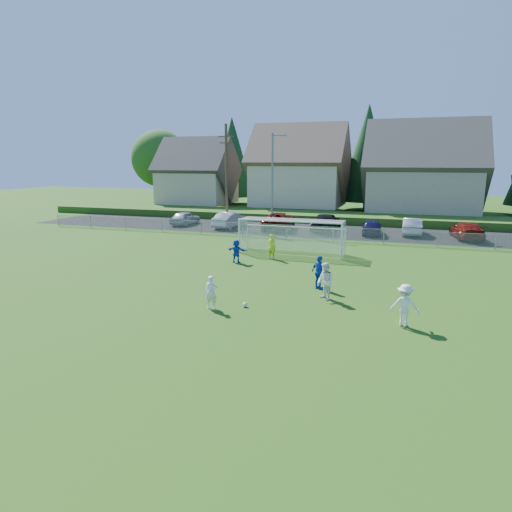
% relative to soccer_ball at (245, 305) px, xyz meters
% --- Properties ---
extents(ground, '(160.00, 160.00, 0.00)m').
position_rel_soccer_ball_xyz_m(ground, '(-1.00, -3.46, -0.11)').
color(ground, '#193D0C').
rests_on(ground, ground).
extents(asphalt_lot, '(60.00, 60.00, 0.00)m').
position_rel_soccer_ball_xyz_m(asphalt_lot, '(-1.00, 24.04, -0.10)').
color(asphalt_lot, black).
rests_on(asphalt_lot, ground).
extents(grass_embankment, '(70.00, 6.00, 0.80)m').
position_rel_soccer_ball_xyz_m(grass_embankment, '(-1.00, 31.54, 0.29)').
color(grass_embankment, '#1E420F').
rests_on(grass_embankment, ground).
extents(soccer_ball, '(0.22, 0.22, 0.22)m').
position_rel_soccer_ball_xyz_m(soccer_ball, '(0.00, 0.00, 0.00)').
color(soccer_ball, white).
rests_on(soccer_ball, ground).
extents(player_white_a, '(0.62, 0.48, 1.51)m').
position_rel_soccer_ball_xyz_m(player_white_a, '(-1.34, -0.71, 0.64)').
color(player_white_a, white).
rests_on(player_white_a, ground).
extents(player_white_b, '(1.08, 1.10, 1.79)m').
position_rel_soccer_ball_xyz_m(player_white_b, '(3.24, 2.28, 0.79)').
color(player_white_b, white).
rests_on(player_white_b, ground).
extents(player_white_c, '(1.14, 0.69, 1.72)m').
position_rel_soccer_ball_xyz_m(player_white_c, '(6.88, -0.19, 0.75)').
color(player_white_c, white).
rests_on(player_white_c, ground).
extents(player_blue_a, '(1.10, 0.91, 1.75)m').
position_rel_soccer_ball_xyz_m(player_blue_a, '(2.62, 4.04, 0.77)').
color(player_blue_a, '#1242AF').
rests_on(player_blue_a, ground).
extents(player_blue_b, '(1.44, 0.57, 1.51)m').
position_rel_soccer_ball_xyz_m(player_blue_b, '(-3.70, 8.52, 0.65)').
color(player_blue_b, '#1242AF').
rests_on(player_blue_b, ground).
extents(goalkeeper, '(0.69, 0.54, 1.69)m').
position_rel_soccer_ball_xyz_m(goalkeeper, '(-1.86, 10.36, 0.74)').
color(goalkeeper, '#CDE61B').
rests_on(goalkeeper, ground).
extents(car_a, '(1.85, 4.18, 1.40)m').
position_rel_soccer_ball_xyz_m(car_a, '(-15.17, 23.48, 0.59)').
color(car_a, '#A5A7AD').
rests_on(car_a, ground).
extents(car_b, '(2.09, 4.81, 1.54)m').
position_rel_soccer_ball_xyz_m(car_b, '(-10.02, 23.09, 0.66)').
color(car_b, silver).
rests_on(car_b, ground).
extents(car_c, '(3.44, 6.17, 1.63)m').
position_rel_soccer_ball_xyz_m(car_c, '(-5.15, 23.62, 0.71)').
color(car_c, '#570D0A').
rests_on(car_c, ground).
extents(car_d, '(2.29, 5.57, 1.61)m').
position_rel_soccer_ball_xyz_m(car_d, '(-0.62, 24.05, 0.70)').
color(car_d, black).
rests_on(car_d, ground).
extents(car_e, '(2.01, 4.28, 1.42)m').
position_rel_soccer_ball_xyz_m(car_e, '(3.69, 22.96, 0.60)').
color(car_e, '#17113E').
rests_on(car_e, ground).
extents(car_f, '(1.72, 4.61, 1.50)m').
position_rel_soccer_ball_xyz_m(car_f, '(7.08, 24.20, 0.64)').
color(car_f, silver).
rests_on(car_f, ground).
extents(car_g, '(2.70, 5.27, 1.46)m').
position_rel_soccer_ball_xyz_m(car_g, '(11.50, 23.27, 0.62)').
color(car_g, maroon).
rests_on(car_g, ground).
extents(soccer_goal, '(7.42, 1.90, 2.50)m').
position_rel_soccer_ball_xyz_m(soccer_goal, '(-1.00, 12.59, 1.52)').
color(soccer_goal, white).
rests_on(soccer_goal, ground).
extents(chainlink_fence, '(52.06, 0.06, 1.20)m').
position_rel_soccer_ball_xyz_m(chainlink_fence, '(-1.00, 18.54, 0.52)').
color(chainlink_fence, gray).
rests_on(chainlink_fence, ground).
extents(streetlight, '(1.38, 0.18, 9.00)m').
position_rel_soccer_ball_xyz_m(streetlight, '(-5.45, 22.54, 4.73)').
color(streetlight, slate).
rests_on(streetlight, ground).
extents(utility_pole, '(1.60, 0.26, 10.00)m').
position_rel_soccer_ball_xyz_m(utility_pole, '(-10.50, 23.54, 5.04)').
color(utility_pole, '#473321').
rests_on(utility_pole, ground).
extents(houses_row, '(53.90, 11.45, 13.27)m').
position_rel_soccer_ball_xyz_m(houses_row, '(0.97, 39.00, 7.22)').
color(houses_row, tan).
rests_on(houses_row, ground).
extents(tree_row, '(65.98, 12.36, 13.80)m').
position_rel_soccer_ball_xyz_m(tree_row, '(0.04, 45.28, 6.80)').
color(tree_row, '#382616').
rests_on(tree_row, ground).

